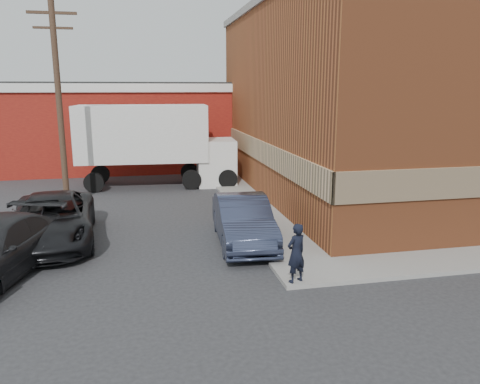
{
  "coord_description": "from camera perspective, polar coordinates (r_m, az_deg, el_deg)",
  "views": [
    {
      "loc": [
        -4.08,
        -12.78,
        5.22
      ],
      "look_at": [
        -0.88,
        2.39,
        1.78
      ],
      "focal_mm": 35.0,
      "sensor_mm": 36.0,
      "label": 1
    }
  ],
  "objects": [
    {
      "name": "sidewalk_west",
      "position": [
        22.87,
        0.2,
        -0.52
      ],
      "size": [
        1.8,
        18.0,
        0.12
      ],
      "primitive_type": "cube",
      "color": "gray",
      "rests_on": "ground"
    },
    {
      "name": "suv_a",
      "position": [
        17.26,
        -21.98,
        -3.16
      ],
      "size": [
        3.23,
        6.16,
        1.65
      ],
      "primitive_type": "imported",
      "rotation": [
        0.0,
        0.0,
        0.08
      ],
      "color": "black",
      "rests_on": "ground"
    },
    {
      "name": "man",
      "position": [
        12.64,
        6.86,
        -7.39
      ],
      "size": [
        0.7,
        0.59,
        1.63
      ],
      "primitive_type": "imported",
      "rotation": [
        0.0,
        0.0,
        3.55
      ],
      "color": "black",
      "rests_on": "sidewalk_south"
    },
    {
      "name": "brick_building",
      "position": [
        25.15,
        18.41,
        10.67
      ],
      "size": [
        14.25,
        18.25,
        9.36
      ],
      "color": "#964926",
      "rests_on": "ground"
    },
    {
      "name": "box_truck",
      "position": [
        25.61,
        -9.84,
        6.27
      ],
      "size": [
        8.97,
        3.15,
        4.36
      ],
      "rotation": [
        0.0,
        0.0,
        -0.06
      ],
      "color": "white",
      "rests_on": "ground"
    },
    {
      "name": "ground",
      "position": [
        14.4,
        5.45,
        -8.8
      ],
      "size": [
        90.0,
        90.0,
        0.0
      ],
      "primitive_type": "plane",
      "color": "#28282B",
      "rests_on": "ground"
    },
    {
      "name": "sedan",
      "position": [
        15.99,
        0.38,
        -3.48
      ],
      "size": [
        2.02,
        5.02,
        1.62
      ],
      "primitive_type": "imported",
      "rotation": [
        0.0,
        0.0,
        -0.06
      ],
      "color": "#2F364F",
      "rests_on": "ground"
    },
    {
      "name": "warehouse",
      "position": [
        32.93,
        -15.38,
        7.88
      ],
      "size": [
        16.3,
        8.3,
        5.6
      ],
      "color": "maroon",
      "rests_on": "ground"
    },
    {
      "name": "utility_pole",
      "position": [
        22.05,
        -21.21,
        10.46
      ],
      "size": [
        2.0,
        0.26,
        9.0
      ],
      "color": "#4D3726",
      "rests_on": "ground"
    }
  ]
}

